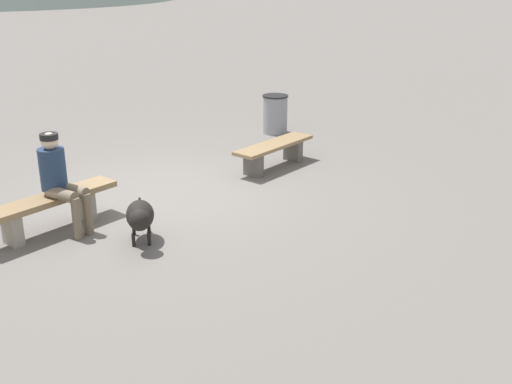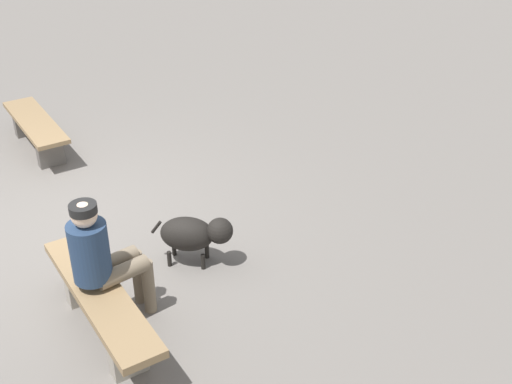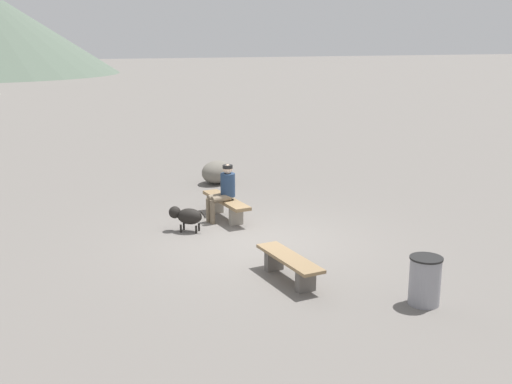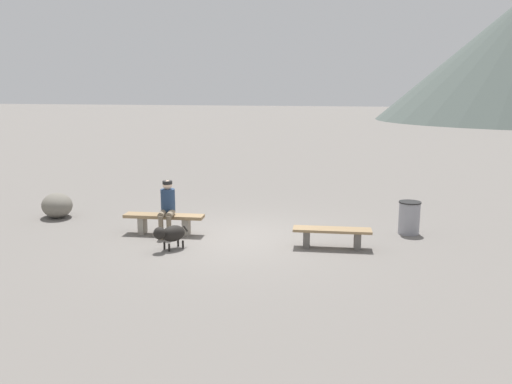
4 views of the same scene
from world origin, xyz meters
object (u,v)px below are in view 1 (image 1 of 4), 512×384
Objects in this scene: bench_left at (274,151)px; trash_bin at (275,114)px; bench_right at (49,206)px; dog at (140,216)px; seated_person at (59,176)px.

trash_bin is at bearing -142.65° from bench_left.
bench_right is 2.63× the size of dog.
bench_left is 2.20× the size of trash_bin.
bench_left is 2.27m from trash_bin.
trash_bin is (-1.62, -1.59, 0.09)m from bench_left.
dog is (-0.51, 0.99, -0.39)m from seated_person.
seated_person is 5.65m from trash_bin.
seated_person is at bearing -119.30° from dog.
trash_bin reaches higher than bench_right.
seated_person is at bearing 16.37° from trash_bin.
bench_left is 1.33× the size of seated_person.
bench_right is at bearing -46.65° from seated_person.
seated_person is 1.66× the size of trash_bin.
bench_left is at bearing 44.58° from trash_bin.
dog is 5.54m from trash_bin.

